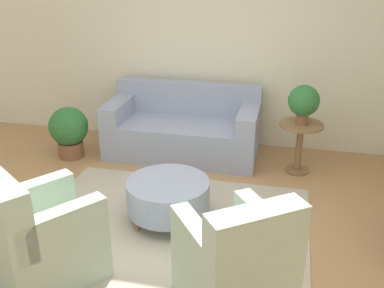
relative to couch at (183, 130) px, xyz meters
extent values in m
plane|color=#AD7F51|center=(0.28, -1.93, -0.34)|extent=(16.00, 16.00, 0.00)
cube|color=beige|center=(0.28, 0.58, 1.06)|extent=(8.91, 0.12, 2.80)
cube|color=#B2A893|center=(0.28, -1.93, -0.33)|extent=(2.72, 2.45, 0.01)
cube|color=#8E99B2|center=(0.00, -0.05, -0.10)|extent=(1.96, 0.91, 0.47)
cube|color=#8E99B2|center=(0.00, 0.30, 0.35)|extent=(1.96, 0.20, 0.43)
cube|color=#8E99B2|center=(-0.86, -0.07, 0.26)|extent=(0.24, 0.87, 0.24)
cube|color=#8E99B2|center=(0.86, -0.07, 0.26)|extent=(0.24, 0.87, 0.24)
cube|color=olive|center=(0.00, -0.47, -0.31)|extent=(1.77, 0.05, 0.06)
cube|color=#9EB29E|center=(-0.48, -2.69, -0.10)|extent=(1.01, 1.03, 0.44)
cube|color=#9EB29E|center=(-0.65, -2.92, 0.40)|extent=(0.67, 0.56, 0.57)
cube|color=#9EB29E|center=(-0.25, -2.84, 0.27)|extent=(0.54, 0.67, 0.31)
cube|color=#9EB29E|center=(-0.68, -2.52, 0.27)|extent=(0.54, 0.67, 0.31)
cube|color=olive|center=(-0.27, -2.41, -0.30)|extent=(0.53, 0.40, 0.06)
cube|color=#9EB29E|center=(1.03, -2.69, -0.10)|extent=(1.01, 1.03, 0.44)
cube|color=#9EB29E|center=(1.20, -2.92, 0.40)|extent=(0.67, 0.56, 0.57)
cube|color=#9EB29E|center=(1.24, -2.52, 0.27)|extent=(0.54, 0.67, 0.31)
cube|color=#9EB29E|center=(0.80, -2.84, 0.27)|extent=(0.54, 0.67, 0.31)
cube|color=olive|center=(0.82, -2.41, -0.30)|extent=(0.53, 0.40, 0.06)
cylinder|color=#8E99B2|center=(0.24, -1.64, -0.05)|extent=(0.83, 0.83, 0.31)
cylinder|color=olive|center=(0.00, -1.88, -0.27)|extent=(0.05, 0.05, 0.12)
cylinder|color=olive|center=(0.49, -1.88, -0.27)|extent=(0.05, 0.05, 0.12)
cylinder|color=olive|center=(0.00, -1.39, -0.27)|extent=(0.05, 0.05, 0.12)
cylinder|color=olive|center=(0.49, -1.39, -0.27)|extent=(0.05, 0.05, 0.12)
cylinder|color=olive|center=(1.50, -0.22, 0.28)|extent=(0.52, 0.52, 0.03)
cylinder|color=olive|center=(1.50, -0.22, -0.03)|extent=(0.08, 0.08, 0.60)
cylinder|color=olive|center=(1.50, -0.22, -0.32)|extent=(0.29, 0.29, 0.03)
cylinder|color=brown|center=(1.50, -0.22, 0.36)|extent=(0.14, 0.14, 0.13)
sphere|color=#2D6B33|center=(1.50, -0.22, 0.58)|extent=(0.37, 0.37, 0.37)
cylinder|color=brown|center=(-1.43, -0.43, -0.23)|extent=(0.33, 0.33, 0.21)
sphere|color=#2D6B33|center=(-1.43, -0.43, 0.09)|extent=(0.51, 0.51, 0.51)
camera|label=1|loc=(1.33, -5.38, 2.17)|focal=42.00mm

